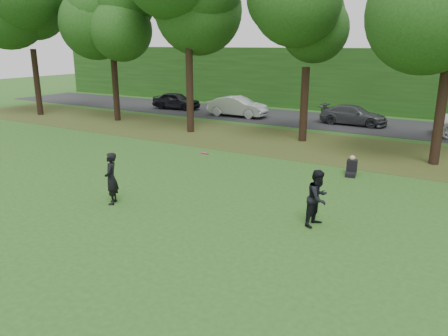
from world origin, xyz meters
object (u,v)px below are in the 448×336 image
(player_right, at_px, (318,198))
(seated_person, at_px, (352,168))
(player_left, at_px, (111,178))
(frisbee, at_px, (204,153))

(player_right, distance_m, seated_person, 5.89)
(player_right, xyz_separation_m, seated_person, (-0.53, 5.84, -0.56))
(player_left, distance_m, seated_person, 9.87)
(seated_person, bearing_deg, player_right, -93.91)
(frisbee, xyz_separation_m, seated_person, (2.69, 7.14, -1.81))
(player_left, xyz_separation_m, frisbee, (3.47, 0.54, 1.21))
(player_right, bearing_deg, seated_person, 16.71)
(player_left, bearing_deg, player_right, 72.49)
(player_right, bearing_deg, player_left, 116.90)
(player_right, distance_m, frisbee, 3.69)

